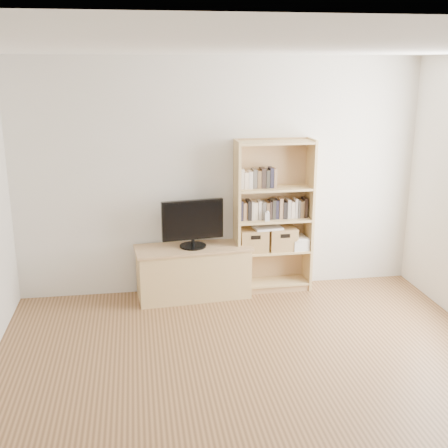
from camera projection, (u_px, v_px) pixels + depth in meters
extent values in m
cube|color=brown|center=(271.00, 413.00, 4.19)|extent=(4.50, 5.00, 0.01)
cube|color=silver|center=(220.00, 177.00, 6.21)|extent=(4.50, 0.02, 2.60)
cube|color=white|center=(281.00, 49.00, 3.48)|extent=(4.50, 5.00, 0.01)
cube|color=tan|center=(193.00, 273.00, 6.22)|extent=(1.25, 0.56, 0.56)
cube|color=tan|center=(273.00, 217.00, 6.27)|extent=(0.87, 0.32, 1.73)
cube|color=black|center=(193.00, 223.00, 6.06)|extent=(0.68, 0.14, 0.53)
cube|color=#201E2E|center=(273.00, 209.00, 6.26)|extent=(0.83, 0.21, 0.22)
cube|color=#201E2E|center=(257.00, 179.00, 6.14)|extent=(0.36, 0.14, 0.19)
cube|color=white|center=(267.00, 217.00, 6.16)|extent=(0.05, 0.04, 0.10)
cube|color=olive|center=(253.00, 240.00, 6.30)|extent=(0.31, 0.26, 0.25)
cube|color=olive|center=(282.00, 238.00, 6.35)|extent=(0.31, 0.26, 0.25)
cube|color=white|center=(267.00, 228.00, 6.28)|extent=(0.34, 0.25, 0.02)
cube|color=silver|center=(298.00, 243.00, 6.40)|extent=(0.20, 0.27, 0.12)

